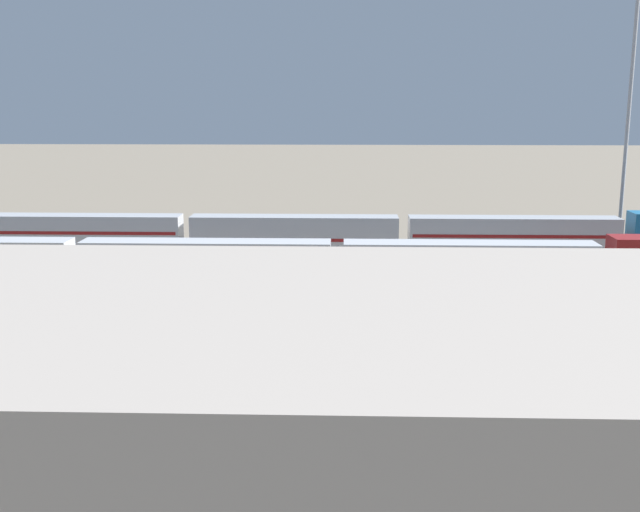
# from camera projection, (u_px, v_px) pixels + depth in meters

# --- Properties ---
(ground_plane) EXTENTS (400.00, 400.00, 0.00)m
(ground_plane) POSITION_uv_depth(u_px,v_px,m) (394.00, 284.00, 70.98)
(ground_plane) COLOR #756B5B
(track_bed_0) EXTENTS (140.00, 2.80, 0.12)m
(track_bed_0) POSITION_uv_depth(u_px,v_px,m) (383.00, 242.00, 90.53)
(track_bed_0) COLOR #3D3833
(track_bed_0) RESTS_ON ground_plane
(track_bed_1) EXTENTS (140.00, 2.80, 0.12)m
(track_bed_1) POSITION_uv_depth(u_px,v_px,m) (385.00, 251.00, 85.64)
(track_bed_1) COLOR #4C443D
(track_bed_1) RESTS_ON ground_plane
(track_bed_2) EXTENTS (140.00, 2.80, 0.12)m
(track_bed_2) POSITION_uv_depth(u_px,v_px,m) (388.00, 260.00, 80.75)
(track_bed_2) COLOR #4C443D
(track_bed_2) RESTS_ON ground_plane
(track_bed_3) EXTENTS (140.00, 2.80, 0.12)m
(track_bed_3) POSITION_uv_depth(u_px,v_px,m) (390.00, 271.00, 75.86)
(track_bed_3) COLOR #3D3833
(track_bed_3) RESTS_ON ground_plane
(track_bed_4) EXTENTS (140.00, 2.80, 0.12)m
(track_bed_4) POSITION_uv_depth(u_px,v_px,m) (394.00, 283.00, 70.97)
(track_bed_4) COLOR #3D3833
(track_bed_4) RESTS_ON ground_plane
(track_bed_5) EXTENTS (140.00, 2.80, 0.12)m
(track_bed_5) POSITION_uv_depth(u_px,v_px,m) (397.00, 297.00, 66.08)
(track_bed_5) COLOR #4C443D
(track_bed_5) RESTS_ON ground_plane
(track_bed_6) EXTENTS (140.00, 2.80, 0.12)m
(track_bed_6) POSITION_uv_depth(u_px,v_px,m) (401.00, 313.00, 61.19)
(track_bed_6) COLOR #3D3833
(track_bed_6) RESTS_ON ground_plane
(track_bed_7) EXTENTS (140.00, 2.80, 0.12)m
(track_bed_7) POSITION_uv_depth(u_px,v_px,m) (406.00, 332.00, 56.30)
(track_bed_7) COLOR #4C443D
(track_bed_7) RESTS_ON ground_plane
(track_bed_8) EXTENTS (140.00, 2.80, 0.12)m
(track_bed_8) POSITION_uv_depth(u_px,v_px,m) (412.00, 355.00, 51.41)
(track_bed_8) COLOR #4C443D
(track_bed_8) RESTS_ON ground_plane
(train_on_track_4) EXTENTS (90.60, 3.06, 4.40)m
(train_on_track_4) POSITION_uv_depth(u_px,v_px,m) (314.00, 261.00, 70.79)
(train_on_track_4) COLOR maroon
(train_on_track_4) RESTS_ON ground_plane
(train_on_track_1) EXTENTS (90.60, 3.06, 4.40)m
(train_on_track_1) POSITION_uv_depth(u_px,v_px,m) (384.00, 233.00, 85.23)
(train_on_track_1) COLOR #1E6B9E
(train_on_track_1) RESTS_ON ground_plane
(light_mast_0) EXTENTS (2.80, 0.70, 32.74)m
(light_mast_0) POSITION_uv_depth(u_px,v_px,m) (633.00, 66.00, 87.73)
(light_mast_0) COLOR #9EA0A5
(light_mast_0) RESTS_ON ground_plane
(maintenance_shed) EXTENTS (56.57, 16.17, 11.28)m
(maintenance_shed) POSITION_uv_depth(u_px,v_px,m) (186.00, 478.00, 23.46)
(maintenance_shed) COLOR #9E9389
(maintenance_shed) RESTS_ON ground_plane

